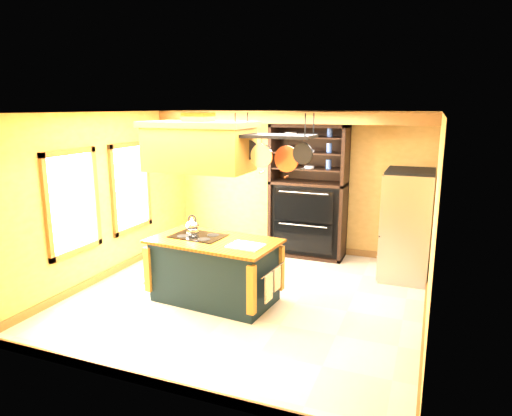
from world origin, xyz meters
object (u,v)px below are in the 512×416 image
Objects in this scene: refrigerator at (406,227)px; hutch at (308,206)px; kitchen_island at (215,270)px; range_hood at (199,145)px; pot_rack at (275,143)px.

hutch reaches higher than refrigerator.
kitchen_island is at bearing -105.39° from hutch.
range_hood is 3.02m from hutch.
range_hood is at bearing -179.85° from pot_rack.
kitchen_island is 3.21m from refrigerator.
hutch is (0.90, 2.56, -1.32)m from range_hood.
kitchen_island is at bearing 0.27° from range_hood.
kitchen_island is 2.70m from hutch.
pot_rack is 2.92m from refrigerator.
pot_rack reaches higher than refrigerator.
refrigerator is (2.70, 1.97, -1.40)m from range_hood.
pot_rack is at bearing -85.51° from hutch.
refrigerator is 1.89m from hutch.
refrigerator is at bearing 36.12° from range_hood.
range_hood is at bearing -143.88° from refrigerator.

